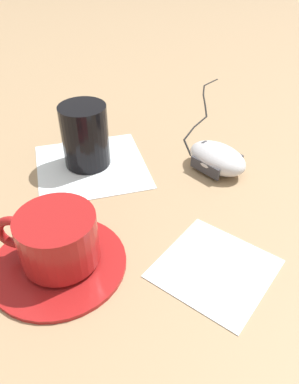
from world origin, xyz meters
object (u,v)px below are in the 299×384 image
object	(u,v)px
computer_mouse	(217,158)
coffee_cup	(56,238)
saucer	(59,262)
drinking_glass	(85,136)

from	to	relation	value
computer_mouse	coffee_cup	bearing A→B (deg)	36.09
coffee_cup	computer_mouse	xyz separation A→B (m)	(-0.22, -0.16, -0.02)
saucer	computer_mouse	size ratio (longest dim) A/B	1.35
saucer	coffee_cup	bearing A→B (deg)	-116.26
coffee_cup	drinking_glass	world-z (taller)	drinking_glass
saucer	drinking_glass	xyz separation A→B (m)	(-0.03, -0.21, 0.05)
saucer	computer_mouse	distance (m)	0.28
saucer	coffee_cup	xyz separation A→B (m)	(-0.00, -0.00, 0.03)
saucer	drinking_glass	world-z (taller)	drinking_glass
saucer	computer_mouse	world-z (taller)	computer_mouse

